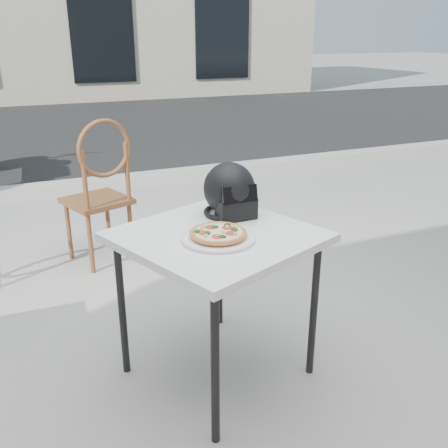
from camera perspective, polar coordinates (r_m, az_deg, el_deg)
name	(u,v)px	position (r m, az deg, el deg)	size (l,w,h in m)	color
ground	(184,316)	(3.17, -4.62, -10.45)	(80.00, 80.00, 0.00)	#9A9792
street_asphalt	(58,131)	(9.76, -18.48, 10.02)	(30.00, 8.00, 0.00)	black
curb	(97,184)	(5.86, -14.35, 4.45)	(30.00, 0.25, 0.12)	#A9A69E
cafe_table_main	(217,247)	(2.36, -0.76, -2.62)	(1.05, 1.05, 0.78)	white
plate	(218,237)	(2.25, -0.66, -1.53)	(0.38, 0.38, 0.02)	white
pizza	(218,233)	(2.24, -0.66, -1.02)	(0.32, 0.32, 0.03)	#C57F48
helmet	(230,192)	(2.53, 0.70, 3.65)	(0.27, 0.28, 0.27)	black
cafe_chair_main	(101,185)	(3.76, -13.93, 4.34)	(0.54, 0.54, 1.11)	brown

